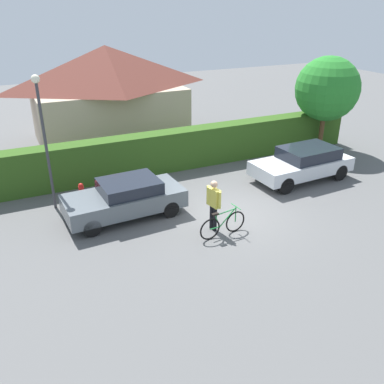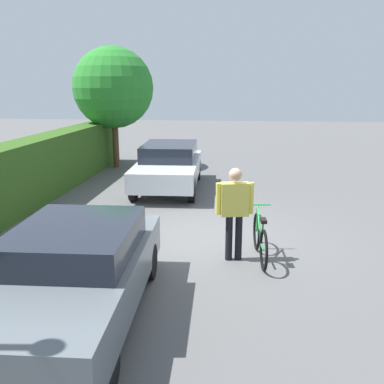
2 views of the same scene
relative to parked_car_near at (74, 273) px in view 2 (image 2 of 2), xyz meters
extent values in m
plane|color=#565656|center=(3.35, -1.48, -0.70)|extent=(60.00, 60.00, 0.00)
cube|color=slate|center=(-0.05, 0.00, -0.10)|extent=(4.16, 1.98, 0.61)
cube|color=#1E232D|center=(0.17, 0.01, 0.42)|extent=(2.05, 1.66, 0.41)
cylinder|color=black|center=(1.30, 0.87, -0.40)|extent=(0.60, 0.21, 0.59)
cylinder|color=black|center=(1.38, -0.74, -0.40)|extent=(0.60, 0.21, 0.59)
cylinder|color=black|center=(-1.39, -0.87, -0.40)|extent=(0.60, 0.21, 0.59)
cube|color=silver|center=(7.59, 0.00, -0.08)|extent=(4.33, 2.02, 0.57)
cube|color=#1E232D|center=(7.92, 0.01, 0.44)|extent=(2.36, 1.71, 0.47)
cylinder|color=black|center=(8.99, 0.88, -0.36)|extent=(0.69, 0.21, 0.68)
cylinder|color=black|center=(9.07, -0.75, -0.36)|extent=(0.69, 0.21, 0.68)
cylinder|color=black|center=(6.11, 0.75, -0.36)|extent=(0.69, 0.21, 0.68)
cylinder|color=black|center=(6.19, -0.89, -0.36)|extent=(0.69, 0.21, 0.68)
torus|color=black|center=(2.90, -2.57, -0.33)|extent=(0.74, 0.12, 0.74)
torus|color=black|center=(1.92, -2.66, -0.33)|extent=(0.74, 0.12, 0.74)
cylinder|color=#268C3F|center=(2.59, -2.60, -0.08)|extent=(0.63, 0.10, 0.56)
cylinder|color=#268C3F|center=(2.20, -2.63, -0.11)|extent=(0.23, 0.06, 0.49)
cylinder|color=#268C3F|center=(2.47, -2.61, 0.13)|extent=(0.75, 0.11, 0.08)
cylinder|color=#268C3F|center=(2.11, -2.64, -0.34)|extent=(0.38, 0.07, 0.05)
cylinder|color=#268C3F|center=(2.90, -2.57, -0.07)|extent=(0.04, 0.04, 0.52)
cube|color=black|center=(2.10, -2.64, 0.16)|extent=(0.23, 0.12, 0.06)
cylinder|color=#268C3F|center=(2.90, -2.57, 0.22)|extent=(0.08, 0.50, 0.03)
cylinder|color=black|center=(2.30, -2.04, -0.27)|extent=(0.13, 0.13, 0.86)
cylinder|color=black|center=(2.34, -2.22, -0.27)|extent=(0.13, 0.13, 0.86)
cube|color=#D8CC4C|center=(2.32, -2.13, 0.47)|extent=(0.29, 0.53, 0.61)
sphere|color=tan|center=(2.32, -2.13, 0.93)|extent=(0.23, 0.23, 0.23)
cylinder|color=#D8CC4C|center=(2.26, -1.83, 0.48)|extent=(0.09, 0.09, 0.58)
cylinder|color=#D8CC4C|center=(2.37, -2.42, 0.48)|extent=(0.09, 0.09, 0.58)
cylinder|color=brown|center=(10.96, 2.68, 0.37)|extent=(0.23, 0.23, 2.14)
sphere|color=#287F2B|center=(10.96, 2.68, 2.36)|extent=(3.06, 3.06, 3.06)
camera|label=1|loc=(-3.32, -12.50, 6.17)|focal=38.29mm
camera|label=2|loc=(-5.05, -2.21, 2.48)|focal=39.37mm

